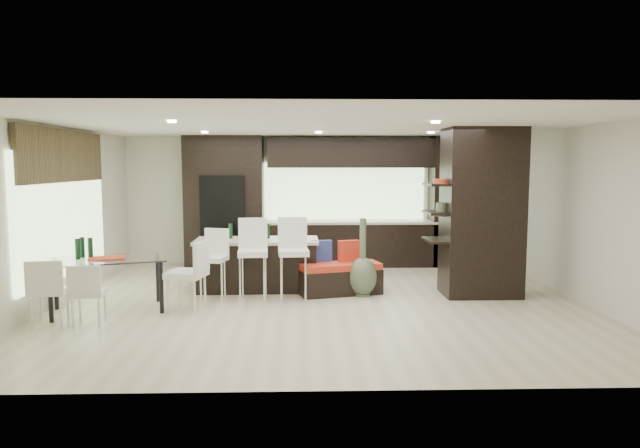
{
  "coord_description": "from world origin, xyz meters",
  "views": [
    {
      "loc": [
        -0.27,
        -8.66,
        2.12
      ],
      "look_at": [
        0.0,
        0.6,
        1.15
      ],
      "focal_mm": 32.0,
      "sensor_mm": 36.0,
      "label": 1
    }
  ],
  "objects_px": {
    "stool_right": "(294,267)",
    "bench": "(340,279)",
    "chair_end": "(187,279)",
    "stool_mid": "(253,268)",
    "chair_far": "(50,295)",
    "kitchen_island": "(257,264)",
    "chair_near": "(89,297)",
    "floor_vase": "(363,257)",
    "dining_table": "(108,285)",
    "stool_left": "(213,272)"
  },
  "relations": [
    {
      "from": "stool_right",
      "to": "bench",
      "type": "distance_m",
      "value": 0.89
    },
    {
      "from": "stool_right",
      "to": "chair_near",
      "type": "distance_m",
      "value": 3.0
    },
    {
      "from": "kitchen_island",
      "to": "stool_left",
      "type": "relative_size",
      "value": 2.29
    },
    {
      "from": "dining_table",
      "to": "chair_far",
      "type": "height_order",
      "value": "chair_far"
    },
    {
      "from": "kitchen_island",
      "to": "stool_mid",
      "type": "distance_m",
      "value": 0.78
    },
    {
      "from": "bench",
      "to": "dining_table",
      "type": "distance_m",
      "value": 3.58
    },
    {
      "from": "stool_mid",
      "to": "floor_vase",
      "type": "height_order",
      "value": "floor_vase"
    },
    {
      "from": "stool_mid",
      "to": "chair_end",
      "type": "distance_m",
      "value": 1.1
    },
    {
      "from": "stool_mid",
      "to": "chair_far",
      "type": "distance_m",
      "value": 2.89
    },
    {
      "from": "kitchen_island",
      "to": "stool_left",
      "type": "height_order",
      "value": "stool_left"
    },
    {
      "from": "dining_table",
      "to": "chair_near",
      "type": "height_order",
      "value": "same"
    },
    {
      "from": "chair_far",
      "to": "stool_left",
      "type": "bearing_deg",
      "value": 27.63
    },
    {
      "from": "kitchen_island",
      "to": "dining_table",
      "type": "bearing_deg",
      "value": -146.67
    },
    {
      "from": "kitchen_island",
      "to": "chair_far",
      "type": "xyz_separation_m",
      "value": [
        -2.54,
        -2.15,
        -0.01
      ]
    },
    {
      "from": "stool_right",
      "to": "chair_end",
      "type": "height_order",
      "value": "stool_right"
    },
    {
      "from": "dining_table",
      "to": "chair_end",
      "type": "bearing_deg",
      "value": -17.96
    },
    {
      "from": "stool_mid",
      "to": "dining_table",
      "type": "relative_size",
      "value": 0.65
    },
    {
      "from": "stool_right",
      "to": "chair_far",
      "type": "distance_m",
      "value": 3.46
    },
    {
      "from": "floor_vase",
      "to": "chair_end",
      "type": "distance_m",
      "value": 2.79
    },
    {
      "from": "chair_far",
      "to": "kitchen_island",
      "type": "bearing_deg",
      "value": 31.44
    },
    {
      "from": "kitchen_island",
      "to": "chair_far",
      "type": "relative_size",
      "value": 2.47
    },
    {
      "from": "kitchen_island",
      "to": "chair_end",
      "type": "bearing_deg",
      "value": -124.02
    },
    {
      "from": "stool_mid",
      "to": "stool_right",
      "type": "height_order",
      "value": "stool_right"
    },
    {
      "from": "stool_mid",
      "to": "bench",
      "type": "relative_size",
      "value": 0.78
    },
    {
      "from": "bench",
      "to": "dining_table",
      "type": "relative_size",
      "value": 0.83
    },
    {
      "from": "chair_near",
      "to": "bench",
      "type": "bearing_deg",
      "value": 21.35
    },
    {
      "from": "bench",
      "to": "chair_end",
      "type": "xyz_separation_m",
      "value": [
        -2.29,
        -1.01,
        0.22
      ]
    },
    {
      "from": "chair_end",
      "to": "dining_table",
      "type": "bearing_deg",
      "value": 101.28
    },
    {
      "from": "bench",
      "to": "floor_vase",
      "type": "bearing_deg",
      "value": -36.73
    },
    {
      "from": "stool_right",
      "to": "dining_table",
      "type": "distance_m",
      "value": 2.75
    },
    {
      "from": "stool_left",
      "to": "chair_end",
      "type": "height_order",
      "value": "chair_end"
    },
    {
      "from": "stool_right",
      "to": "chair_near",
      "type": "relative_size",
      "value": 1.36
    },
    {
      "from": "kitchen_island",
      "to": "chair_near",
      "type": "height_order",
      "value": "kitchen_island"
    },
    {
      "from": "kitchen_island",
      "to": "stool_left",
      "type": "bearing_deg",
      "value": -131.45
    },
    {
      "from": "kitchen_island",
      "to": "bench",
      "type": "distance_m",
      "value": 1.45
    },
    {
      "from": "chair_near",
      "to": "chair_end",
      "type": "distance_m",
      "value": 1.36
    },
    {
      "from": "dining_table",
      "to": "floor_vase",
      "type": "bearing_deg",
      "value": -5.08
    },
    {
      "from": "stool_mid",
      "to": "chair_near",
      "type": "bearing_deg",
      "value": -150.34
    },
    {
      "from": "stool_right",
      "to": "floor_vase",
      "type": "height_order",
      "value": "floor_vase"
    },
    {
      "from": "stool_mid",
      "to": "chair_near",
      "type": "relative_size",
      "value": 1.34
    },
    {
      "from": "kitchen_island",
      "to": "dining_table",
      "type": "height_order",
      "value": "kitchen_island"
    },
    {
      "from": "stool_mid",
      "to": "floor_vase",
      "type": "bearing_deg",
      "value": 3.83
    },
    {
      "from": "stool_left",
      "to": "bench",
      "type": "distance_m",
      "value": 2.06
    },
    {
      "from": "bench",
      "to": "floor_vase",
      "type": "xyz_separation_m",
      "value": [
        0.35,
        -0.14,
        0.38
      ]
    },
    {
      "from": "kitchen_island",
      "to": "bench",
      "type": "xyz_separation_m",
      "value": [
        1.39,
        -0.39,
        -0.17
      ]
    },
    {
      "from": "kitchen_island",
      "to": "chair_near",
      "type": "relative_size",
      "value": 2.67
    },
    {
      "from": "stool_mid",
      "to": "floor_vase",
      "type": "distance_m",
      "value": 1.76
    },
    {
      "from": "stool_mid",
      "to": "bench",
      "type": "distance_m",
      "value": 1.46
    },
    {
      "from": "bench",
      "to": "chair_near",
      "type": "height_order",
      "value": "chair_near"
    },
    {
      "from": "stool_mid",
      "to": "chair_far",
      "type": "xyz_separation_m",
      "value": [
        -2.54,
        -1.38,
        -0.1
      ]
    }
  ]
}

